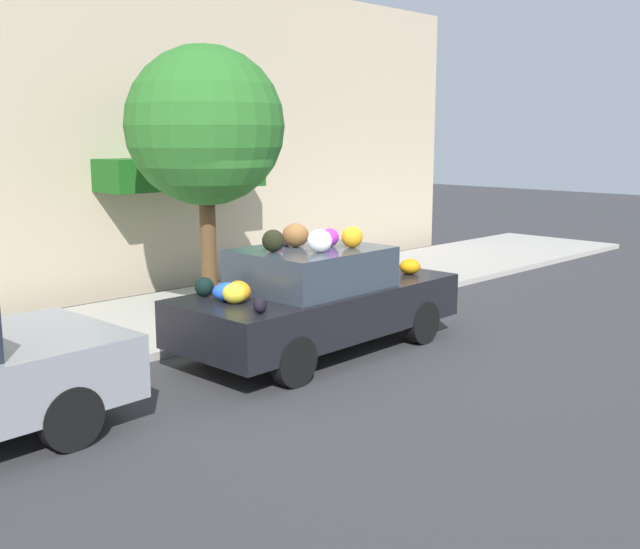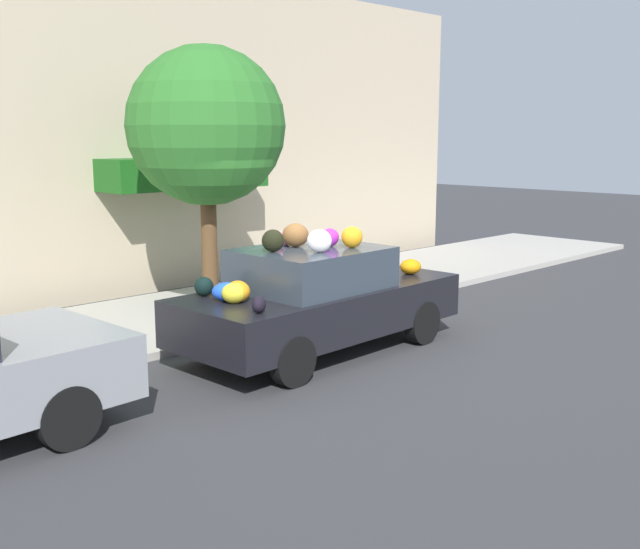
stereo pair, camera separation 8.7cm
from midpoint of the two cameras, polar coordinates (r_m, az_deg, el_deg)
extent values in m
plane|color=#38383A|center=(10.09, -0.04, -5.77)|extent=(60.00, 60.00, 0.00)
cube|color=#B2ADA3|center=(12.09, -9.04, -2.89)|extent=(24.00, 3.20, 0.11)
cube|color=#C6B293|center=(13.67, -14.96, 10.38)|extent=(18.00, 0.30, 5.76)
cube|color=#195919|center=(13.69, -10.02, 7.61)|extent=(3.11, 0.90, 0.55)
cylinder|color=brown|center=(11.44, -8.20, 1.87)|extent=(0.24, 0.24, 2.05)
sphere|color=#2D7228|center=(11.31, -8.45, 11.14)|extent=(2.34, 2.34, 2.34)
cylinder|color=gold|center=(12.98, 2.57, -0.37)|extent=(0.20, 0.20, 0.55)
sphere|color=gold|center=(12.92, 2.58, 1.09)|extent=(0.18, 0.18, 0.18)
cube|color=black|center=(9.89, 0.25, -2.56)|extent=(4.07, 1.80, 0.59)
cube|color=#333D47|center=(9.67, -0.40, 0.48)|extent=(1.85, 1.52, 0.52)
cylinder|color=black|center=(11.35, 1.79, -2.37)|extent=(0.60, 0.20, 0.60)
cylinder|color=black|center=(10.43, 8.04, -3.64)|extent=(0.60, 0.20, 0.60)
cylinder|color=black|center=(9.70, -8.14, -4.72)|extent=(0.60, 0.20, 0.60)
cylinder|color=black|center=(8.59, -1.79, -6.61)|extent=(0.60, 0.20, 0.60)
sphere|color=#95553E|center=(10.79, 6.90, 0.59)|extent=(0.20, 0.20, 0.20)
ellipsoid|color=yellow|center=(8.86, -6.28, -1.42)|extent=(0.40, 0.40, 0.24)
ellipsoid|color=black|center=(8.36, -4.38, -2.30)|extent=(0.27, 0.25, 0.19)
sphere|color=orange|center=(9.67, 2.71, 2.87)|extent=(0.32, 0.32, 0.28)
sphere|color=pink|center=(11.32, 3.73, 1.00)|extent=(0.22, 0.22, 0.15)
ellipsoid|color=white|center=(9.26, 0.22, 2.58)|extent=(0.36, 0.37, 0.29)
ellipsoid|color=orange|center=(8.95, -5.98, -1.27)|extent=(0.44, 0.49, 0.25)
sphere|color=black|center=(9.31, -8.57, -0.91)|extent=(0.33, 0.33, 0.24)
ellipsoid|color=green|center=(11.32, 4.34, 1.28)|extent=(0.33, 0.32, 0.27)
ellipsoid|color=brown|center=(9.74, -1.63, 3.02)|extent=(0.38, 0.37, 0.31)
ellipsoid|color=brown|center=(10.27, 5.13, 0.07)|extent=(0.29, 0.25, 0.18)
sphere|color=purple|center=(11.52, 4.09, 1.40)|extent=(0.33, 0.33, 0.25)
ellipsoid|color=orange|center=(10.77, 7.16, 0.60)|extent=(0.40, 0.39, 0.21)
ellipsoid|color=pink|center=(10.95, 4.12, 0.94)|extent=(0.38, 0.37, 0.26)
sphere|color=black|center=(9.32, -3.34, 2.59)|extent=(0.37, 0.37, 0.28)
ellipsoid|color=pink|center=(9.87, -2.40, 2.78)|extent=(0.32, 0.35, 0.19)
sphere|color=purple|center=(9.79, 1.02, 2.85)|extent=(0.29, 0.29, 0.24)
ellipsoid|color=blue|center=(9.00, -6.84, -1.31)|extent=(0.45, 0.44, 0.22)
cylinder|color=black|center=(7.30, -18.32, -10.27)|extent=(0.61, 0.21, 0.61)
camera|label=1|loc=(0.04, -89.75, 0.05)|focal=42.00mm
camera|label=2|loc=(0.04, 90.25, -0.05)|focal=42.00mm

